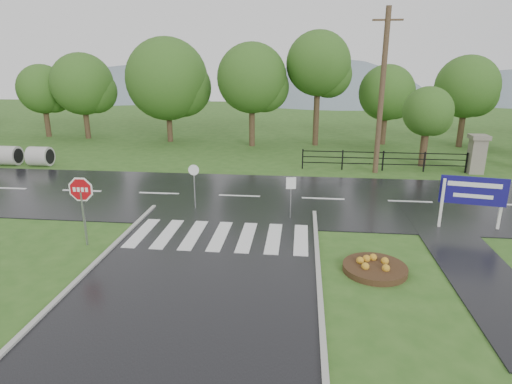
# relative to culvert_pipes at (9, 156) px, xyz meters

# --- Properties ---
(ground) EXTENTS (120.00, 120.00, 0.00)m
(ground) POSITION_rel_culvert_pipes_xyz_m (15.36, -15.00, -0.60)
(ground) COLOR #30591D
(ground) RESTS_ON ground
(main_road) EXTENTS (90.00, 8.00, 0.04)m
(main_road) POSITION_rel_culvert_pipes_xyz_m (15.36, -5.00, -0.60)
(main_road) COLOR black
(main_road) RESTS_ON ground
(walkway) EXTENTS (2.20, 11.00, 0.04)m
(walkway) POSITION_rel_culvert_pipes_xyz_m (23.86, -11.00, -0.60)
(walkway) COLOR black
(walkway) RESTS_ON ground
(crosswalk) EXTENTS (6.50, 2.80, 0.02)m
(crosswalk) POSITION_rel_culvert_pipes_xyz_m (15.36, -10.00, -0.54)
(crosswalk) COLOR silver
(crosswalk) RESTS_ON ground
(pillar_west) EXTENTS (1.00, 1.00, 2.24)m
(pillar_west) POSITION_rel_culvert_pipes_xyz_m (28.36, 1.00, 0.58)
(pillar_west) COLOR gray
(pillar_west) RESTS_ON ground
(fence_west) EXTENTS (9.58, 0.08, 1.20)m
(fence_west) POSITION_rel_culvert_pipes_xyz_m (23.11, 1.00, 0.12)
(fence_west) COLOR black
(fence_west) RESTS_ON ground
(hills) EXTENTS (102.00, 48.00, 48.00)m
(hills) POSITION_rel_culvert_pipes_xyz_m (18.85, 50.00, -16.14)
(hills) COLOR slate
(hills) RESTS_ON ground
(treeline) EXTENTS (83.20, 5.20, 10.00)m
(treeline) POSITION_rel_culvert_pipes_xyz_m (16.36, 9.00, -0.60)
(treeline) COLOR #295319
(treeline) RESTS_ON ground
(culvert_pipes) EXTENTS (5.50, 1.20, 1.20)m
(culvert_pipes) POSITION_rel_culvert_pipes_xyz_m (0.00, 0.00, 0.00)
(culvert_pipes) COLOR #9E9B93
(culvert_pipes) RESTS_ON ground
(stop_sign) EXTENTS (1.18, 0.06, 2.65)m
(stop_sign) POSITION_rel_culvert_pipes_xyz_m (10.79, -11.18, 1.25)
(stop_sign) COLOR #939399
(stop_sign) RESTS_ON ground
(estate_billboard) EXTENTS (2.37, 0.49, 2.09)m
(estate_billboard) POSITION_rel_culvert_pipes_xyz_m (24.84, -8.11, 0.84)
(estate_billboard) COLOR silver
(estate_billboard) RESTS_ON ground
(flower_bed) EXTENTS (1.98, 1.98, 0.40)m
(flower_bed) POSITION_rel_culvert_pipes_xyz_m (20.66, -12.13, -0.45)
(flower_bed) COLOR #332111
(flower_bed) RESTS_ON ground
(reg_sign_small) EXTENTS (0.40, 0.07, 1.80)m
(reg_sign_small) POSITION_rel_culvert_pipes_xyz_m (17.90, -7.79, 0.70)
(reg_sign_small) COLOR #939399
(reg_sign_small) RESTS_ON ground
(reg_sign_round) EXTENTS (0.47, 0.07, 2.02)m
(reg_sign_round) POSITION_rel_culvert_pipes_xyz_m (13.68, -6.97, 0.70)
(reg_sign_round) COLOR #939399
(reg_sign_round) RESTS_ON ground
(utility_pole_east) EXTENTS (1.61, 0.30, 9.07)m
(utility_pole_east) POSITION_rel_culvert_pipes_xyz_m (22.62, 0.50, 4.01)
(utility_pole_east) COLOR #473523
(utility_pole_east) RESTS_ON ground
(entrance_tree_left) EXTENTS (2.97, 2.97, 4.87)m
(entrance_tree_left) POSITION_rel_culvert_pipes_xyz_m (25.78, 2.50, 2.75)
(entrance_tree_left) COLOR #3D2B1C
(entrance_tree_left) RESTS_ON ground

